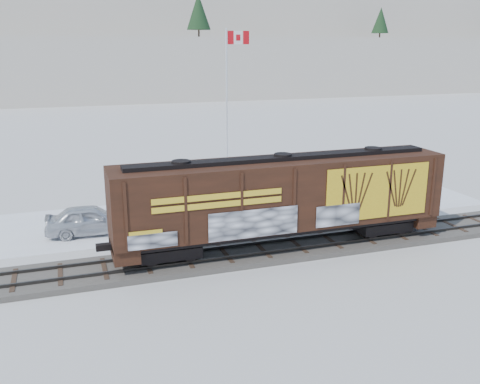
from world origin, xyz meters
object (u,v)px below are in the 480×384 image
object	(u,v)px
flagpole	(228,125)
car_dark	(310,197)
hopper_railcar	(282,196)
car_white	(263,202)
car_silver	(90,220)

from	to	relation	value
flagpole	car_dark	distance (m)	10.53
hopper_railcar	car_white	distance (m)	7.28
flagpole	hopper_railcar	bearing A→B (deg)	-97.57
hopper_railcar	car_silver	world-z (taller)	hopper_railcar
car_white	flagpole	bearing A→B (deg)	-19.09
flagpole	car_dark	size ratio (longest dim) A/B	2.17
hopper_railcar	car_silver	xyz separation A→B (m)	(-9.32, 5.98, -2.16)
car_silver	hopper_railcar	bearing A→B (deg)	-120.06
hopper_railcar	car_dark	xyz separation A→B (m)	(4.76, 6.44, -2.23)
hopper_railcar	flagpole	xyz separation A→B (m)	(2.13, 16.00, 1.33)
flagpole	car_dark	world-z (taller)	flagpole
hopper_railcar	car_silver	bearing A→B (deg)	147.29
flagpole	car_dark	xyz separation A→B (m)	(2.63, -9.56, -3.55)
car_silver	car_white	world-z (taller)	car_silver
car_silver	car_white	xyz separation A→B (m)	(10.91, 0.73, -0.16)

